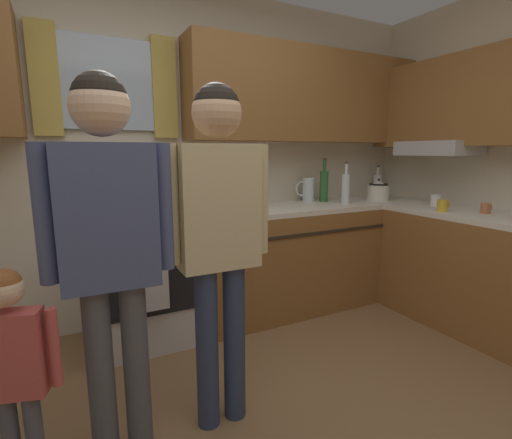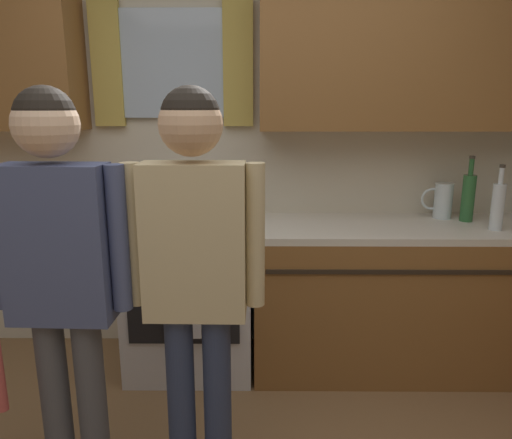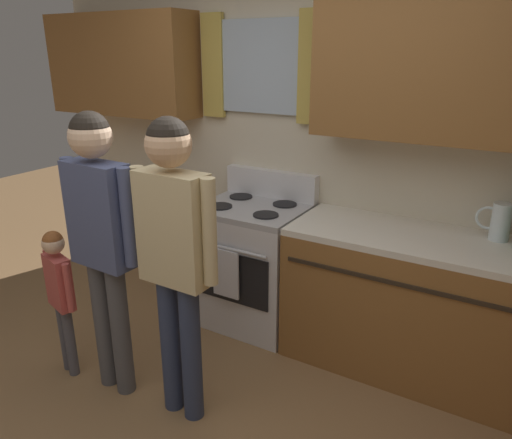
% 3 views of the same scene
% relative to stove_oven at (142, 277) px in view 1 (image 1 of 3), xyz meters
% --- Properties ---
extents(back_wall_unit, '(4.60, 0.42, 2.60)m').
position_rel_stove_oven_xyz_m(back_wall_unit, '(0.37, 0.27, 1.06)').
color(back_wall_unit, beige).
rests_on(back_wall_unit, ground).
extents(kitchen_counter_run, '(2.23, 2.19, 0.90)m').
position_rel_stove_oven_xyz_m(kitchen_counter_run, '(1.84, -0.46, -0.02)').
color(kitchen_counter_run, brown).
rests_on(kitchen_counter_run, ground).
extents(stove_oven, '(0.73, 0.67, 1.10)m').
position_rel_stove_oven_xyz_m(stove_oven, '(0.00, 0.00, 0.00)').
color(stove_oven, silver).
rests_on(stove_oven, ground).
extents(bottle_milk_white, '(0.08, 0.08, 0.31)m').
position_rel_stove_oven_xyz_m(bottle_milk_white, '(2.44, 0.21, 0.55)').
color(bottle_milk_white, white).
rests_on(bottle_milk_white, kitchen_counter_run).
extents(bottle_tall_clear, '(0.07, 0.07, 0.37)m').
position_rel_stove_oven_xyz_m(bottle_tall_clear, '(1.74, -0.11, 0.57)').
color(bottle_tall_clear, silver).
rests_on(bottle_tall_clear, kitchen_counter_run).
extents(bottle_wine_green, '(0.08, 0.08, 0.39)m').
position_rel_stove_oven_xyz_m(bottle_wine_green, '(1.66, 0.09, 0.58)').
color(bottle_wine_green, '#2D6633').
rests_on(bottle_wine_green, kitchen_counter_run).
extents(cup_terracotta, '(0.11, 0.07, 0.08)m').
position_rel_stove_oven_xyz_m(cup_terracotta, '(2.33, -1.00, 0.47)').
color(cup_terracotta, '#B76642').
rests_on(cup_terracotta, kitchen_counter_run).
extents(mug_ceramic_white, '(0.13, 0.08, 0.09)m').
position_rel_stove_oven_xyz_m(mug_ceramic_white, '(2.35, -0.56, 0.48)').
color(mug_ceramic_white, white).
rests_on(mug_ceramic_white, kitchen_counter_run).
extents(mug_mustard_yellow, '(0.12, 0.08, 0.09)m').
position_rel_stove_oven_xyz_m(mug_mustard_yellow, '(2.12, -0.79, 0.48)').
color(mug_mustard_yellow, gold).
rests_on(mug_mustard_yellow, kitchen_counter_run).
extents(stovetop_kettle, '(0.27, 0.20, 0.21)m').
position_rel_stove_oven_xyz_m(stovetop_kettle, '(2.15, -0.09, 0.53)').
color(stovetop_kettle, silver).
rests_on(stovetop_kettle, kitchen_counter_run).
extents(water_pitcher, '(0.19, 0.11, 0.22)m').
position_rel_stove_oven_xyz_m(water_pitcher, '(1.54, 0.17, 0.54)').
color(water_pitcher, silver).
rests_on(water_pitcher, kitchen_counter_run).
extents(adult_holding_child, '(0.51, 0.22, 1.65)m').
position_rel_stove_oven_xyz_m(adult_holding_child, '(-0.30, -1.09, 0.57)').
color(adult_holding_child, '#4C4C51').
rests_on(adult_holding_child, ground).
extents(adult_in_plaid, '(0.51, 0.22, 1.65)m').
position_rel_stove_oven_xyz_m(adult_in_plaid, '(0.18, -1.06, 0.57)').
color(adult_in_plaid, '#2D3856').
rests_on(adult_in_plaid, ground).
extents(small_child, '(0.31, 0.15, 0.95)m').
position_rel_stove_oven_xyz_m(small_child, '(-0.67, -1.14, 0.13)').
color(small_child, '#4C4C56').
rests_on(small_child, ground).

